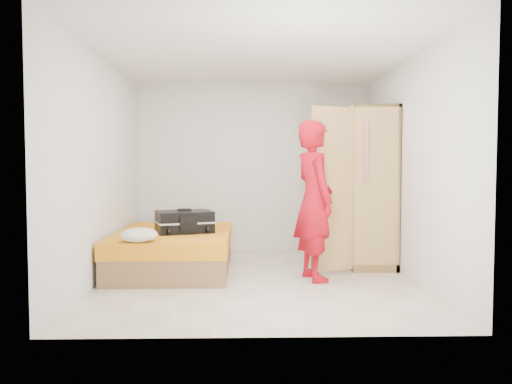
{
  "coord_description": "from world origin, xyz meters",
  "views": [
    {
      "loc": [
        -0.15,
        -5.81,
        1.33
      ],
      "look_at": [
        0.0,
        0.58,
        1.0
      ],
      "focal_mm": 35.0,
      "sensor_mm": 36.0,
      "label": 1
    }
  ],
  "objects_px": {
    "wardrobe": "(363,191)",
    "suitcase": "(184,222)",
    "round_cushion": "(139,235)",
    "bed": "(174,250)",
    "person": "(314,200)"
  },
  "relations": [
    {
      "from": "wardrobe",
      "to": "suitcase",
      "type": "distance_m",
      "value": 2.42
    },
    {
      "from": "suitcase",
      "to": "round_cushion",
      "type": "xyz_separation_m",
      "value": [
        -0.4,
        -0.78,
        -0.06
      ]
    },
    {
      "from": "round_cushion",
      "to": "bed",
      "type": "bearing_deg",
      "value": 74.17
    },
    {
      "from": "suitcase",
      "to": "bed",
      "type": "bearing_deg",
      "value": 123.78
    },
    {
      "from": "person",
      "to": "suitcase",
      "type": "distance_m",
      "value": 1.66
    },
    {
      "from": "bed",
      "to": "suitcase",
      "type": "relative_size",
      "value": 2.49
    },
    {
      "from": "wardrobe",
      "to": "person",
      "type": "distance_m",
      "value": 1.17
    },
    {
      "from": "suitcase",
      "to": "person",
      "type": "bearing_deg",
      "value": -34.58
    },
    {
      "from": "bed",
      "to": "round_cushion",
      "type": "height_order",
      "value": "round_cushion"
    },
    {
      "from": "wardrobe",
      "to": "suitcase",
      "type": "xyz_separation_m",
      "value": [
        -2.35,
        -0.4,
        -0.37
      ]
    },
    {
      "from": "suitcase",
      "to": "wardrobe",
      "type": "bearing_deg",
      "value": -8.45
    },
    {
      "from": "person",
      "to": "round_cushion",
      "type": "xyz_separation_m",
      "value": [
        -1.97,
        -0.32,
        -0.35
      ]
    },
    {
      "from": "bed",
      "to": "suitcase",
      "type": "xyz_separation_m",
      "value": [
        0.15,
        -0.12,
        0.38
      ]
    },
    {
      "from": "wardrobe",
      "to": "round_cushion",
      "type": "relative_size",
      "value": 5.14
    },
    {
      "from": "wardrobe",
      "to": "suitcase",
      "type": "relative_size",
      "value": 2.58
    }
  ]
}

